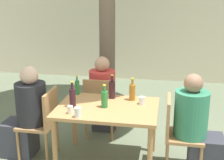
{
  "coord_description": "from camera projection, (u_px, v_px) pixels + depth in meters",
  "views": [
    {
      "loc": [
        0.69,
        -3.47,
        2.14
      ],
      "look_at": [
        0.0,
        0.3,
        1.01
      ],
      "focal_mm": 50.0,
      "sensor_mm": 36.0,
      "label": 1
    }
  ],
  "objects": [
    {
      "name": "cafe_building_wall",
      "position": [
        140.0,
        21.0,
        7.3
      ],
      "size": [
        10.0,
        0.08,
        2.8
      ],
      "color": "beige",
      "rests_on": "ground_plane"
    },
    {
      "name": "dining_table_front",
      "position": [
        108.0,
        114.0,
        3.81
      ],
      "size": [
        1.22,
        0.9,
        0.76
      ],
      "color": "#B27F4C",
      "rests_on": "ground_plane"
    },
    {
      "name": "patio_chair_0",
      "position": [
        43.0,
        120.0,
        3.99
      ],
      "size": [
        0.44,
        0.44,
        0.92
      ],
      "rotation": [
        0.0,
        0.0,
        -1.57
      ],
      "color": "#A87A4C",
      "rests_on": "ground_plane"
    },
    {
      "name": "patio_chair_1",
      "position": [
        177.0,
        130.0,
        3.7
      ],
      "size": [
        0.44,
        0.44,
        0.92
      ],
      "rotation": [
        0.0,
        0.0,
        1.57
      ],
      "color": "#A87A4C",
      "rests_on": "ground_plane"
    },
    {
      "name": "patio_chair_2",
      "position": [
        100.0,
        104.0,
        4.53
      ],
      "size": [
        0.44,
        0.44,
        0.92
      ],
      "rotation": [
        0.0,
        0.0,
        3.14
      ],
      "color": "#A87A4C",
      "rests_on": "ground_plane"
    },
    {
      "name": "person_seated_0",
      "position": [
        26.0,
        116.0,
        4.02
      ],
      "size": [
        0.59,
        0.39,
        1.22
      ],
      "rotation": [
        0.0,
        0.0,
        -1.57
      ],
      "color": "#383842",
      "rests_on": "ground_plane"
    },
    {
      "name": "person_seated_1",
      "position": [
        197.0,
        129.0,
        3.65
      ],
      "size": [
        0.6,
        0.39,
        1.22
      ],
      "rotation": [
        0.0,
        0.0,
        1.57
      ],
      "color": "#383842",
      "rests_on": "ground_plane"
    },
    {
      "name": "person_seated_2",
      "position": [
        104.0,
        97.0,
        4.75
      ],
      "size": [
        0.39,
        0.59,
        1.2
      ],
      "rotation": [
        0.0,
        0.0,
        3.14
      ],
      "color": "#383842",
      "rests_on": "ground_plane"
    },
    {
      "name": "wine_bottle_0",
      "position": [
        73.0,
        97.0,
        3.73
      ],
      "size": [
        0.08,
        0.08,
        0.32
      ],
      "color": "#331923",
      "rests_on": "dining_table_front"
    },
    {
      "name": "green_bottle_1",
      "position": [
        77.0,
        87.0,
        4.2
      ],
      "size": [
        0.06,
        0.06,
        0.26
      ],
      "color": "#287A38",
      "rests_on": "dining_table_front"
    },
    {
      "name": "wine_bottle_2",
      "position": [
        112.0,
        89.0,
        4.04
      ],
      "size": [
        0.08,
        0.08,
        0.32
      ],
      "color": "#331923",
      "rests_on": "dining_table_front"
    },
    {
      "name": "amber_bottle_3",
      "position": [
        132.0,
        92.0,
        3.97
      ],
      "size": [
        0.08,
        0.08,
        0.29
      ],
      "color": "#9E661E",
      "rests_on": "dining_table_front"
    },
    {
      "name": "green_bottle_4",
      "position": [
        104.0,
        99.0,
        3.73
      ],
      "size": [
        0.08,
        0.08,
        0.28
      ],
      "color": "#287A38",
      "rests_on": "dining_table_front"
    },
    {
      "name": "drinking_glass_0",
      "position": [
        142.0,
        100.0,
        3.85
      ],
      "size": [
        0.08,
        0.08,
        0.1
      ],
      "color": "silver",
      "rests_on": "dining_table_front"
    },
    {
      "name": "drinking_glass_1",
      "position": [
        78.0,
        112.0,
        3.45
      ],
      "size": [
        0.08,
        0.08,
        0.12
      ],
      "color": "silver",
      "rests_on": "dining_table_front"
    },
    {
      "name": "drinking_glass_2",
      "position": [
        70.0,
        110.0,
        3.56
      ],
      "size": [
        0.06,
        0.06,
        0.09
      ],
      "color": "silver",
      "rests_on": "dining_table_front"
    }
  ]
}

